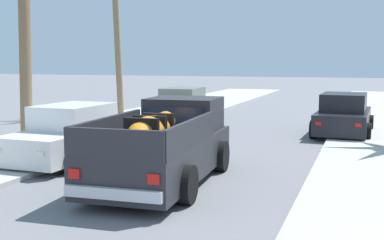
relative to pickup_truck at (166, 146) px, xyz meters
name	(u,v)px	position (x,y,z in m)	size (l,w,h in m)	color
sidewalk_left	(68,138)	(-5.41, 4.28, -0.75)	(4.75, 60.00, 0.12)	#B2AFA8
curb_left	(93,140)	(-4.44, 4.28, -0.76)	(0.16, 60.00, 0.10)	silver
curb_right	(372,157)	(4.45, 4.28, -0.76)	(0.16, 60.00, 0.10)	silver
pickup_truck	(166,146)	(0.00, 0.00, 0.00)	(2.42, 5.31, 1.80)	#28282D
car_left_near	(343,116)	(3.48, 8.69, -0.10)	(2.15, 4.31, 1.54)	black
car_left_mid	(183,106)	(-3.40, 10.25, -0.10)	(2.16, 4.32, 1.54)	slate
car_right_mid	(72,135)	(-3.29, 1.30, -0.10)	(2.12, 4.30, 1.54)	silver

